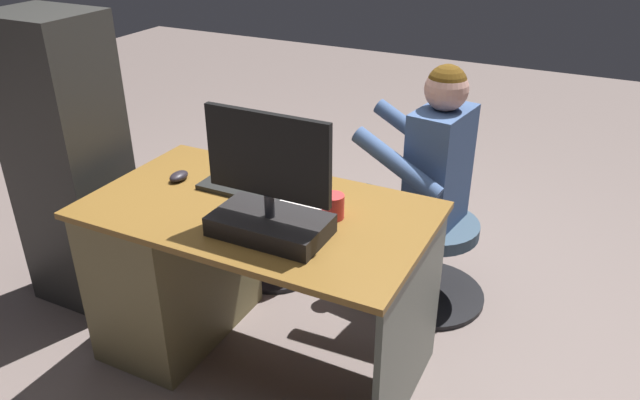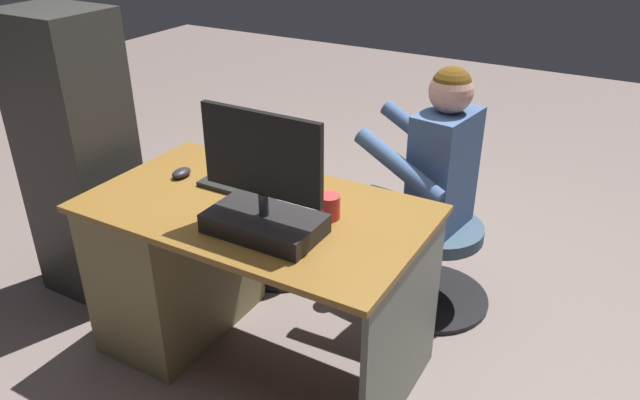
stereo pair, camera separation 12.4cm
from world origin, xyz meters
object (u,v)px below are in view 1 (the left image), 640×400
Objects in this scene: desk at (193,261)px; cup at (333,206)px; computer_mouse at (179,176)px; teddy_bear at (272,165)px; monitor at (269,201)px; tv_remote at (242,204)px; person at (420,170)px; keyboard at (249,191)px; office_chair_teddy at (273,227)px; visitor_chair at (430,256)px.

desk is 0.74m from cup.
teddy_bear is at bearing -100.24° from computer_mouse.
monitor reaches higher than computer_mouse.
computer_mouse is 0.64× the size of tv_remote.
monitor reaches higher than person.
teddy_bear is at bearing -67.80° from keyboard.
tv_remote reaches higher than office_chair_teddy.
tv_remote is (0.35, 0.08, -0.04)m from cup.
teddy_bear is 0.89m from visitor_chair.
keyboard reaches higher than visitor_chair.
monitor reaches higher than keyboard.
person reaches higher than tv_remote.
monitor is 1.08m from office_chair_teddy.
person reaches higher than desk.
person is at bearing -115.51° from tv_remote.
desk is at bearing 87.61° from office_chair_teddy.
office_chair_teddy is at bearing -61.30° from tv_remote.
desk is 0.69m from monitor.
monitor reaches higher than office_chair_teddy.
monitor is 0.26m from cup.
desk is at bearing 141.33° from computer_mouse.
tv_remote is at bearing 108.45° from keyboard.
computer_mouse is 1.06m from person.
cup is 0.36m from tv_remote.
office_chair_teddy is (0.26, -0.64, -0.49)m from tv_remote.
monitor is 0.82× the size of visitor_chair.
cup is at bearing 79.66° from person.
tv_remote is (0.20, -0.13, -0.12)m from monitor.
computer_mouse is at bearing 4.98° from keyboard.
cup reaches higher than office_chair_teddy.
teddy_bear is 0.33× the size of person.
cup reaches higher than desk.
teddy_bear reaches higher than visitor_chair.
desk is at bearing 43.94° from person.
keyboard is 0.81m from person.
cup reaches higher than teddy_bear.
office_chair_teddy is 1.30× the size of teddy_bear.
cup is at bearing 136.49° from teddy_bear.
teddy_bear is at bearing -43.51° from cup.
office_chair_teddy is (0.22, -0.53, -0.49)m from keyboard.
tv_remote reaches higher than desk.
keyboard reaches higher than office_chair_teddy.
monitor is 4.80× the size of computer_mouse.
office_chair_teddy is (-0.03, -0.62, -0.14)m from desk.
cup is 0.89m from visitor_chair.
computer_mouse is 0.71m from cup.
keyboard is at bearing 112.20° from teddy_bear.
cup reaches higher than visitor_chair.
desk is 0.37m from computer_mouse.
tv_remote is 0.30× the size of office_chair_teddy.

